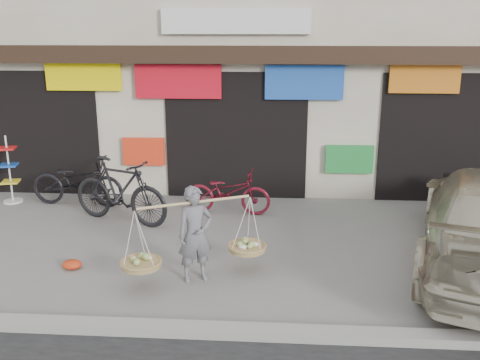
# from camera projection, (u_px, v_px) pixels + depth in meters

# --- Properties ---
(ground) EXTENTS (70.00, 70.00, 0.00)m
(ground) POSITION_uv_depth(u_px,v_px,m) (220.00, 264.00, 8.39)
(ground) COLOR gray
(ground) RESTS_ON ground
(kerb) EXTENTS (70.00, 0.25, 0.12)m
(kerb) POSITION_uv_depth(u_px,v_px,m) (203.00, 330.00, 6.46)
(kerb) COLOR gray
(kerb) RESTS_ON ground
(shophouse_block) EXTENTS (14.00, 6.32, 7.00)m
(shophouse_block) POSITION_uv_depth(u_px,v_px,m) (245.00, 33.00, 13.60)
(shophouse_block) COLOR beige
(shophouse_block) RESTS_ON ground
(street_vendor) EXTENTS (2.01, 1.24, 1.43)m
(street_vendor) POSITION_uv_depth(u_px,v_px,m) (195.00, 239.00, 7.70)
(street_vendor) COLOR slate
(street_vendor) RESTS_ON ground
(bike_0) EXTENTS (2.01, 0.85, 1.03)m
(bike_0) POSITION_uv_depth(u_px,v_px,m) (77.00, 181.00, 11.04)
(bike_0) COLOR black
(bike_0) RESTS_ON ground
(bike_1) EXTENTS (2.16, 1.33, 1.26)m
(bike_1) POSITION_uv_depth(u_px,v_px,m) (120.00, 191.00, 10.03)
(bike_1) COLOR black
(bike_1) RESTS_ON ground
(bike_2) EXTENTS (1.75, 0.75, 0.90)m
(bike_2) POSITION_uv_depth(u_px,v_px,m) (228.00, 192.00, 10.57)
(bike_2) COLOR maroon
(bike_2) RESTS_ON ground
(display_rack) EXTENTS (0.41, 0.41, 1.44)m
(display_rack) POSITION_uv_depth(u_px,v_px,m) (10.00, 176.00, 11.22)
(display_rack) COLOR silver
(display_rack) RESTS_ON ground
(red_bag) EXTENTS (0.31, 0.25, 0.14)m
(red_bag) POSITION_uv_depth(u_px,v_px,m) (72.00, 264.00, 8.22)
(red_bag) COLOR red
(red_bag) RESTS_ON ground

